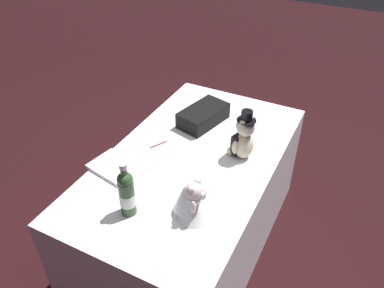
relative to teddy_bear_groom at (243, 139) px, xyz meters
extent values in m
plane|color=black|center=(0.15, -0.25, -0.87)|extent=(12.00, 12.00, 0.00)
cube|color=white|center=(0.15, -0.25, -0.50)|extent=(1.64, 0.94, 0.75)
ellipsoid|color=beige|center=(0.00, 0.01, -0.04)|extent=(0.12, 0.11, 0.16)
cube|color=black|center=(-0.01, -0.02, -0.04)|extent=(0.11, 0.08, 0.12)
sphere|color=beige|center=(0.00, 0.01, 0.08)|extent=(0.10, 0.10, 0.10)
sphere|color=beige|center=(-0.01, -0.03, 0.08)|extent=(0.04, 0.04, 0.04)
sphere|color=beige|center=(-0.03, 0.02, 0.12)|extent=(0.04, 0.04, 0.04)
sphere|color=beige|center=(0.04, 0.00, 0.12)|extent=(0.04, 0.04, 0.04)
ellipsoid|color=beige|center=(-0.06, 0.01, -0.03)|extent=(0.04, 0.04, 0.09)
ellipsoid|color=beige|center=(0.06, -0.02, -0.03)|extent=(0.04, 0.04, 0.09)
sphere|color=beige|center=(-0.05, -0.04, -0.10)|extent=(0.05, 0.05, 0.05)
sphere|color=beige|center=(0.02, -0.06, -0.10)|extent=(0.05, 0.05, 0.05)
cylinder|color=black|center=(0.00, 0.01, 0.13)|extent=(0.11, 0.11, 0.01)
cylinder|color=black|center=(0.00, 0.01, 0.16)|extent=(0.06, 0.06, 0.06)
cone|color=white|center=(0.56, -0.03, -0.06)|extent=(0.18, 0.18, 0.13)
ellipsoid|color=white|center=(0.56, -0.03, 0.00)|extent=(0.08, 0.07, 0.06)
sphere|color=silver|center=(0.56, -0.03, 0.05)|extent=(0.09, 0.09, 0.09)
sphere|color=silver|center=(0.56, 0.00, 0.04)|extent=(0.04, 0.04, 0.04)
sphere|color=silver|center=(0.59, -0.04, 0.08)|extent=(0.03, 0.03, 0.03)
sphere|color=silver|center=(0.52, -0.03, 0.08)|extent=(0.03, 0.03, 0.03)
ellipsoid|color=silver|center=(0.60, -0.02, -0.01)|extent=(0.03, 0.03, 0.07)
ellipsoid|color=silver|center=(0.51, -0.01, -0.01)|extent=(0.03, 0.03, 0.07)
cone|color=white|center=(0.55, -0.08, -0.02)|extent=(0.14, 0.15, 0.15)
cylinder|color=#2D4D29|center=(0.68, -0.34, -0.02)|extent=(0.08, 0.08, 0.20)
sphere|color=#2D4D29|center=(0.68, -0.34, 0.09)|extent=(0.08, 0.08, 0.08)
cylinder|color=#2D4D29|center=(0.68, -0.34, 0.14)|extent=(0.03, 0.03, 0.08)
cylinder|color=silver|center=(0.68, -0.34, 0.17)|extent=(0.04, 0.04, 0.03)
cylinder|color=white|center=(0.68, -0.34, -0.03)|extent=(0.08, 0.08, 0.07)
cylinder|color=maroon|center=(0.13, -0.49, -0.12)|extent=(0.11, 0.06, 0.01)
cone|color=silver|center=(0.08, -0.47, -0.12)|extent=(0.01, 0.01, 0.01)
cube|color=black|center=(-0.22, -0.36, -0.07)|extent=(0.37, 0.26, 0.11)
cube|color=#B7B7BF|center=(-0.20, -0.45, -0.07)|extent=(0.04, 0.02, 0.03)
cube|color=white|center=(0.44, -0.59, -0.11)|extent=(0.25, 0.32, 0.02)
camera|label=1|loc=(1.72, 0.54, 1.28)|focal=35.89mm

